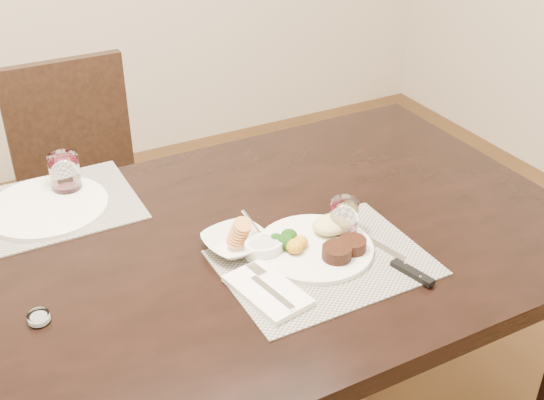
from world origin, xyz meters
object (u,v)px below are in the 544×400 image
dinner_plate (320,244)px  cracker_bowl (236,242)px  wine_glass_near (344,220)px  chair_far (84,178)px  steak_knife (404,266)px  far_plate (47,207)px

dinner_plate → cracker_bowl: cracker_bowl is taller
cracker_bowl → wine_glass_near: 0.26m
chair_far → dinner_plate: chair_far is taller
dinner_plate → steak_knife: size_ratio=1.07×
dinner_plate → wine_glass_near: bearing=28.7°
chair_far → far_plate: size_ratio=2.94×
chair_far → wine_glass_near: size_ratio=9.78×
chair_far → far_plate: chair_far is taller
far_plate → chair_far: bearing=70.2°
dinner_plate → far_plate: size_ratio=0.89×
chair_far → far_plate: (-0.21, -0.57, 0.26)m
wine_glass_near → far_plate: (-0.60, 0.45, -0.03)m
dinner_plate → cracker_bowl: 0.20m
chair_far → steak_knife: chair_far is taller
steak_knife → wine_glass_near: bearing=91.1°
dinner_plate → far_plate: bearing=147.7°
chair_far → wine_glass_near: chair_far is taller
dinner_plate → steak_knife: dinner_plate is taller
steak_knife → dinner_plate: bearing=116.9°
cracker_bowl → far_plate: size_ratio=0.53×
cracker_bowl → wine_glass_near: size_ratio=1.75×
chair_far → dinner_plate: 1.13m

